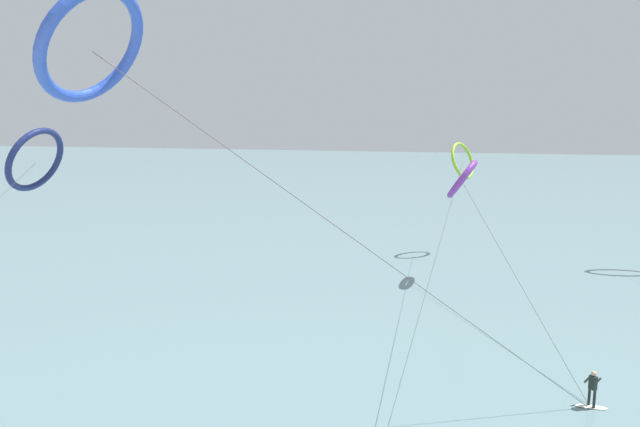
{
  "coord_description": "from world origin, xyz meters",
  "views": [
    {
      "loc": [
        6.88,
        -6.02,
        12.75
      ],
      "look_at": [
        0.0,
        20.73,
        8.08
      ],
      "focal_mm": 32.19,
      "sensor_mm": 36.0,
      "label": 1
    }
  ],
  "objects_px": {
    "kite_navy": "(35,160)",
    "kite_lime": "(463,161)",
    "surfer_ivory": "(592,392)",
    "kite_cobalt": "(92,46)",
    "kite_violet": "(462,179)"
  },
  "relations": [
    {
      "from": "kite_cobalt",
      "to": "kite_violet",
      "type": "distance_m",
      "value": 30.76
    },
    {
      "from": "surfer_ivory",
      "to": "kite_cobalt",
      "type": "height_order",
      "value": "kite_cobalt"
    },
    {
      "from": "kite_cobalt",
      "to": "kite_navy",
      "type": "relative_size",
      "value": 1.09
    },
    {
      "from": "surfer_ivory",
      "to": "kite_cobalt",
      "type": "relative_size",
      "value": 0.08
    },
    {
      "from": "kite_violet",
      "to": "kite_navy",
      "type": "height_order",
      "value": "kite_navy"
    },
    {
      "from": "kite_navy",
      "to": "kite_violet",
      "type": "bearing_deg",
      "value": 119.69
    },
    {
      "from": "kite_navy",
      "to": "kite_lime",
      "type": "distance_m",
      "value": 35.21
    },
    {
      "from": "surfer_ivory",
      "to": "kite_navy",
      "type": "relative_size",
      "value": 0.09
    },
    {
      "from": "kite_navy",
      "to": "kite_lime",
      "type": "bearing_deg",
      "value": 133.52
    },
    {
      "from": "kite_lime",
      "to": "kite_violet",
      "type": "bearing_deg",
      "value": -151.38
    },
    {
      "from": "kite_lime",
      "to": "kite_navy",
      "type": "bearing_deg",
      "value": 157.5
    },
    {
      "from": "kite_cobalt",
      "to": "kite_violet",
      "type": "bearing_deg",
      "value": 164.59
    },
    {
      "from": "kite_cobalt",
      "to": "surfer_ivory",
      "type": "bearing_deg",
      "value": 122.52
    },
    {
      "from": "kite_violet",
      "to": "kite_cobalt",
      "type": "bearing_deg",
      "value": -18.75
    },
    {
      "from": "kite_violet",
      "to": "kite_lime",
      "type": "relative_size",
      "value": 0.47
    }
  ]
}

